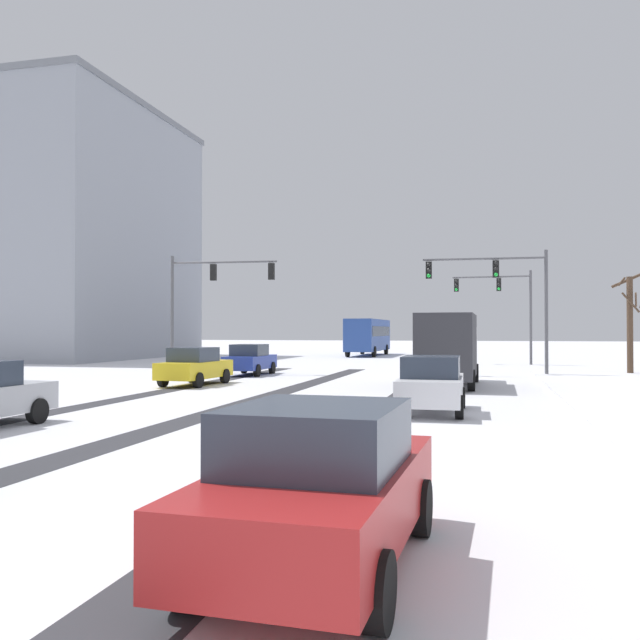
{
  "coord_description": "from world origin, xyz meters",
  "views": [
    {
      "loc": [
        6.92,
        -4.46,
        2.35
      ],
      "look_at": [
        0.0,
        23.48,
        2.8
      ],
      "focal_mm": 37.46,
      "sensor_mm": 36.0,
      "label": 1
    }
  ],
  "objects_px": {
    "car_blue_lead": "(250,359)",
    "car_yellow_cab_second": "(195,366)",
    "traffic_signal_far_right": "(503,298)",
    "bare_tree_sidewalk_far": "(630,319)",
    "car_white_third": "(431,384)",
    "box_truck_delivery": "(449,347)",
    "traffic_signal_near_right": "(502,286)",
    "traffic_signal_near_left": "(208,289)",
    "bus_oncoming": "(368,334)",
    "car_red_sixth": "(320,485)",
    "office_building_far_left_block": "(8,237)"
  },
  "relations": [
    {
      "from": "traffic_signal_near_left",
      "to": "car_blue_lead",
      "type": "bearing_deg",
      "value": -17.7
    },
    {
      "from": "traffic_signal_near_left",
      "to": "traffic_signal_far_right",
      "type": "bearing_deg",
      "value": 40.86
    },
    {
      "from": "traffic_signal_near_right",
      "to": "bus_oncoming",
      "type": "height_order",
      "value": "traffic_signal_near_right"
    },
    {
      "from": "bare_tree_sidewalk_far",
      "to": "traffic_signal_far_right",
      "type": "bearing_deg",
      "value": 128.91
    },
    {
      "from": "traffic_signal_near_left",
      "to": "car_red_sixth",
      "type": "xyz_separation_m",
      "value": [
        13.24,
        -27.75,
        -3.83
      ]
    },
    {
      "from": "car_blue_lead",
      "to": "car_yellow_cab_second",
      "type": "height_order",
      "value": "same"
    },
    {
      "from": "car_blue_lead",
      "to": "car_yellow_cab_second",
      "type": "bearing_deg",
      "value": -90.49
    },
    {
      "from": "traffic_signal_far_right",
      "to": "bare_tree_sidewalk_far",
      "type": "bearing_deg",
      "value": -51.09
    },
    {
      "from": "car_red_sixth",
      "to": "bare_tree_sidewalk_far",
      "type": "height_order",
      "value": "bare_tree_sidewalk_far"
    },
    {
      "from": "traffic_signal_far_right",
      "to": "car_blue_lead",
      "type": "xyz_separation_m",
      "value": [
        -13.29,
        -14.77,
        -3.8
      ]
    },
    {
      "from": "traffic_signal_near_right",
      "to": "car_blue_lead",
      "type": "distance_m",
      "value": 13.73
    },
    {
      "from": "car_blue_lead",
      "to": "office_building_far_left_block",
      "type": "distance_m",
      "value": 35.61
    },
    {
      "from": "traffic_signal_far_right",
      "to": "bare_tree_sidewalk_far",
      "type": "height_order",
      "value": "traffic_signal_far_right"
    },
    {
      "from": "traffic_signal_far_right",
      "to": "box_truck_delivery",
      "type": "height_order",
      "value": "traffic_signal_far_right"
    },
    {
      "from": "car_red_sixth",
      "to": "traffic_signal_near_right",
      "type": "bearing_deg",
      "value": 85.24
    },
    {
      "from": "traffic_signal_near_left",
      "to": "bare_tree_sidewalk_far",
      "type": "bearing_deg",
      "value": 14.23
    },
    {
      "from": "car_blue_lead",
      "to": "bus_oncoming",
      "type": "xyz_separation_m",
      "value": [
        1.39,
        28.67,
        1.18
      ]
    },
    {
      "from": "traffic_signal_near_left",
      "to": "car_blue_lead",
      "type": "height_order",
      "value": "traffic_signal_near_left"
    },
    {
      "from": "car_blue_lead",
      "to": "car_red_sixth",
      "type": "height_order",
      "value": "same"
    },
    {
      "from": "traffic_signal_near_left",
      "to": "box_truck_delivery",
      "type": "bearing_deg",
      "value": -22.07
    },
    {
      "from": "car_blue_lead",
      "to": "car_red_sixth",
      "type": "relative_size",
      "value": 0.99
    },
    {
      "from": "car_red_sixth",
      "to": "box_truck_delivery",
      "type": "height_order",
      "value": "box_truck_delivery"
    },
    {
      "from": "traffic_signal_near_right",
      "to": "box_truck_delivery",
      "type": "xyz_separation_m",
      "value": [
        -2.36,
        -7.11,
        -3.02
      ]
    },
    {
      "from": "office_building_far_left_block",
      "to": "bare_tree_sidewalk_far",
      "type": "bearing_deg",
      "value": -12.63
    },
    {
      "from": "traffic_signal_far_right",
      "to": "traffic_signal_near_left",
      "type": "distance_m",
      "value": 21.23
    },
    {
      "from": "car_blue_lead",
      "to": "bus_oncoming",
      "type": "distance_m",
      "value": 28.73
    },
    {
      "from": "traffic_signal_near_left",
      "to": "bus_oncoming",
      "type": "bearing_deg",
      "value": 81.49
    },
    {
      "from": "car_red_sixth",
      "to": "car_white_third",
      "type": "bearing_deg",
      "value": 89.56
    },
    {
      "from": "traffic_signal_near_left",
      "to": "car_red_sixth",
      "type": "bearing_deg",
      "value": -64.49
    },
    {
      "from": "traffic_signal_near_right",
      "to": "traffic_signal_far_right",
      "type": "relative_size",
      "value": 1.0
    },
    {
      "from": "car_red_sixth",
      "to": "bare_tree_sidewalk_far",
      "type": "xyz_separation_m",
      "value": [
        9.4,
        33.48,
        2.17
      ]
    },
    {
      "from": "car_white_third",
      "to": "box_truck_delivery",
      "type": "bearing_deg",
      "value": 90.02
    },
    {
      "from": "traffic_signal_near_right",
      "to": "traffic_signal_far_right",
      "type": "xyz_separation_m",
      "value": [
        0.37,
        12.18,
        -0.04
      ]
    },
    {
      "from": "traffic_signal_near_right",
      "to": "car_white_third",
      "type": "distance_m",
      "value": 17.25
    },
    {
      "from": "bus_oncoming",
      "to": "office_building_far_left_block",
      "type": "height_order",
      "value": "office_building_far_left_block"
    },
    {
      "from": "car_red_sixth",
      "to": "office_building_far_left_block",
      "type": "height_order",
      "value": "office_building_far_left_block"
    },
    {
      "from": "car_white_third",
      "to": "bus_oncoming",
      "type": "relative_size",
      "value": 0.37
    },
    {
      "from": "car_blue_lead",
      "to": "box_truck_delivery",
      "type": "height_order",
      "value": "box_truck_delivery"
    },
    {
      "from": "box_truck_delivery",
      "to": "office_building_far_left_block",
      "type": "bearing_deg",
      "value": 150.93
    },
    {
      "from": "box_truck_delivery",
      "to": "traffic_signal_near_right",
      "type": "bearing_deg",
      "value": 71.66
    },
    {
      "from": "traffic_signal_far_right",
      "to": "bare_tree_sidewalk_far",
      "type": "xyz_separation_m",
      "value": [
        6.58,
        -8.15,
        -1.63
      ]
    },
    {
      "from": "car_blue_lead",
      "to": "car_yellow_cab_second",
      "type": "distance_m",
      "value": 6.79
    },
    {
      "from": "traffic_signal_near_left",
      "to": "car_white_third",
      "type": "height_order",
      "value": "traffic_signal_near_left"
    },
    {
      "from": "car_white_third",
      "to": "office_building_far_left_block",
      "type": "distance_m",
      "value": 51.89
    },
    {
      "from": "car_yellow_cab_second",
      "to": "car_red_sixth",
      "type": "height_order",
      "value": "same"
    },
    {
      "from": "box_truck_delivery",
      "to": "bare_tree_sidewalk_far",
      "type": "relative_size",
      "value": 1.33
    },
    {
      "from": "traffic_signal_near_left",
      "to": "office_building_far_left_block",
      "type": "relative_size",
      "value": 0.23
    },
    {
      "from": "bare_tree_sidewalk_far",
      "to": "office_building_far_left_block",
      "type": "height_order",
      "value": "office_building_far_left_block"
    },
    {
      "from": "car_yellow_cab_second",
      "to": "bare_tree_sidewalk_far",
      "type": "xyz_separation_m",
      "value": [
        19.92,
        13.41,
        2.17
      ]
    },
    {
      "from": "car_yellow_cab_second",
      "to": "bare_tree_sidewalk_far",
      "type": "height_order",
      "value": "bare_tree_sidewalk_far"
    }
  ]
}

